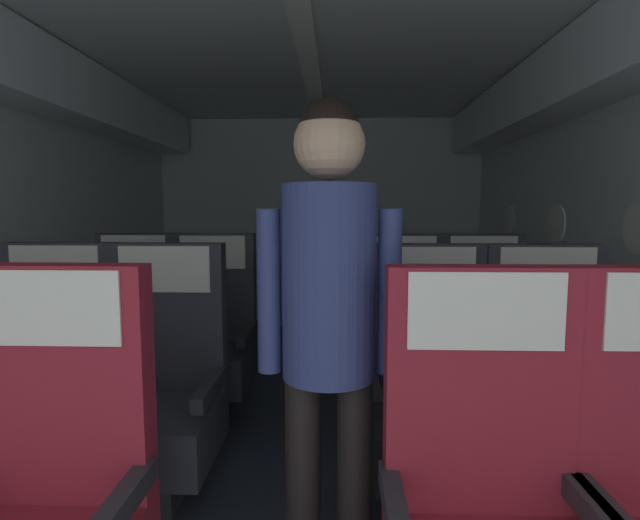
# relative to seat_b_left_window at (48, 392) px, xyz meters

# --- Properties ---
(ground) EXTENTS (3.62, 5.87, 0.02)m
(ground) POSITION_rel_seat_b_left_window_xyz_m (1.06, 0.46, -0.47)
(ground) COLOR #2D3342
(fuselage_shell) EXTENTS (3.50, 5.52, 2.24)m
(fuselage_shell) POSITION_rel_seat_b_left_window_xyz_m (1.06, 0.73, 1.14)
(fuselage_shell) COLOR silver
(fuselage_shell) RESTS_ON ground
(seat_b_left_window) EXTENTS (0.52, 0.52, 1.10)m
(seat_b_left_window) POSITION_rel_seat_b_left_window_xyz_m (0.00, 0.00, 0.00)
(seat_b_left_window) COLOR #38383D
(seat_b_left_window) RESTS_ON ground
(seat_b_left_aisle) EXTENTS (0.52, 0.52, 1.10)m
(seat_b_left_aisle) POSITION_rel_seat_b_left_window_xyz_m (0.50, -0.02, 0.00)
(seat_b_left_aisle) COLOR #38383D
(seat_b_left_aisle) RESTS_ON ground
(seat_b_right_aisle) EXTENTS (0.52, 0.52, 1.10)m
(seat_b_right_aisle) POSITION_rel_seat_b_left_window_xyz_m (2.12, -0.03, 0.00)
(seat_b_right_aisle) COLOR #38383D
(seat_b_right_aisle) RESTS_ON ground
(seat_b_right_window) EXTENTS (0.52, 0.52, 1.10)m
(seat_b_right_window) POSITION_rel_seat_b_left_window_xyz_m (1.63, -0.03, 0.00)
(seat_b_right_window) COLOR #38383D
(seat_b_right_window) RESTS_ON ground
(seat_c_left_window) EXTENTS (0.52, 0.52, 1.10)m
(seat_c_left_window) POSITION_rel_seat_b_left_window_xyz_m (-0.00, 0.85, 0.00)
(seat_c_left_window) COLOR #38383D
(seat_c_left_window) RESTS_ON ground
(seat_c_left_aisle) EXTENTS (0.52, 0.52, 1.10)m
(seat_c_left_aisle) POSITION_rel_seat_b_left_window_xyz_m (0.49, 0.83, 0.00)
(seat_c_left_aisle) COLOR #38383D
(seat_c_left_aisle) RESTS_ON ground
(seat_c_right_aisle) EXTENTS (0.52, 0.52, 1.10)m
(seat_c_right_aisle) POSITION_rel_seat_b_left_window_xyz_m (2.12, 0.85, 0.00)
(seat_c_right_aisle) COLOR #38383D
(seat_c_right_aisle) RESTS_ON ground
(seat_c_right_window) EXTENTS (0.52, 0.52, 1.10)m
(seat_c_right_window) POSITION_rel_seat_b_left_window_xyz_m (1.63, 0.83, 0.00)
(seat_c_right_window) COLOR #38383D
(seat_c_right_window) RESTS_ON ground
(flight_attendant) EXTENTS (0.43, 0.28, 1.56)m
(flight_attendant) POSITION_rel_seat_b_left_window_xyz_m (1.22, -0.55, 0.50)
(flight_attendant) COLOR black
(flight_attendant) RESTS_ON ground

